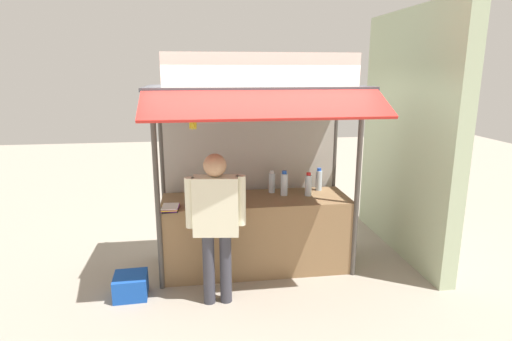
% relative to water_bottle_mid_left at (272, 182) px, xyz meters
% --- Properties ---
extents(ground_plane, '(20.00, 20.00, 0.00)m').
position_rel_water_bottle_mid_left_xyz_m(ground_plane, '(-0.24, -0.22, -1.05)').
color(ground_plane, '#9E9384').
extents(stall_counter, '(2.29, 0.75, 0.92)m').
position_rel_water_bottle_mid_left_xyz_m(stall_counter, '(-0.24, -0.22, -0.59)').
color(stall_counter, olive).
rests_on(stall_counter, ground).
extents(stall_structure, '(2.49, 1.60, 2.63)m').
position_rel_water_bottle_mid_left_xyz_m(stall_structure, '(-0.24, -0.11, 0.55)').
color(stall_structure, '#4C4742').
rests_on(stall_structure, ground).
extents(water_bottle_mid_left, '(0.08, 0.08, 0.29)m').
position_rel_water_bottle_mid_left_xyz_m(water_bottle_mid_left, '(0.00, 0.00, 0.00)').
color(water_bottle_mid_left, silver).
rests_on(water_bottle_mid_left, stall_counter).
extents(water_bottle_center, '(0.07, 0.07, 0.24)m').
position_rel_water_bottle_mid_left_xyz_m(water_bottle_center, '(-0.89, -0.05, -0.02)').
color(water_bottle_center, silver).
rests_on(water_bottle_center, stall_counter).
extents(water_bottle_left, '(0.08, 0.08, 0.30)m').
position_rel_water_bottle_mid_left_xyz_m(water_bottle_left, '(0.63, 0.02, 0.00)').
color(water_bottle_left, silver).
rests_on(water_bottle_left, stall_counter).
extents(water_bottle_rear_center, '(0.09, 0.09, 0.32)m').
position_rel_water_bottle_mid_left_xyz_m(water_bottle_rear_center, '(0.13, -0.15, 0.01)').
color(water_bottle_rear_center, silver).
rests_on(water_bottle_rear_center, stall_counter).
extents(water_bottle_front_right, '(0.08, 0.08, 0.30)m').
position_rel_water_bottle_mid_left_xyz_m(water_bottle_front_right, '(0.43, -0.20, 0.01)').
color(water_bottle_front_right, silver).
rests_on(water_bottle_front_right, stall_counter).
extents(water_bottle_far_left, '(0.06, 0.06, 0.23)m').
position_rel_water_bottle_mid_left_xyz_m(water_bottle_far_left, '(-0.66, 0.08, -0.03)').
color(water_bottle_far_left, silver).
rests_on(water_bottle_far_left, stall_counter).
extents(magazine_stack_back_right, '(0.21, 0.27, 0.04)m').
position_rel_water_bottle_mid_left_xyz_m(magazine_stack_back_right, '(-1.26, -0.51, -0.11)').
color(magazine_stack_back_right, black).
rests_on(magazine_stack_back_right, stall_counter).
extents(magazine_stack_mid_right, '(0.27, 0.28, 0.05)m').
position_rel_water_bottle_mid_left_xyz_m(magazine_stack_mid_right, '(-0.92, -0.34, -0.11)').
color(magazine_stack_mid_right, yellow).
rests_on(magazine_stack_mid_right, stall_counter).
extents(banana_bunch_rightmost, '(0.10, 0.10, 0.23)m').
position_rel_water_bottle_mid_left_xyz_m(banana_bunch_rightmost, '(0.13, -0.69, 0.93)').
color(banana_bunch_rightmost, '#332D23').
extents(banana_bunch_inner_right, '(0.10, 0.10, 0.30)m').
position_rel_water_bottle_mid_left_xyz_m(banana_bunch_inner_right, '(-0.96, -0.69, 0.88)').
color(banana_bunch_inner_right, '#332D23').
extents(vendor_person, '(0.62, 0.26, 1.64)m').
position_rel_water_bottle_mid_left_xyz_m(vendor_person, '(-0.76, -0.98, -0.06)').
color(vendor_person, '#383842').
rests_on(vendor_person, ground).
extents(plastic_crate, '(0.37, 0.37, 0.25)m').
position_rel_water_bottle_mid_left_xyz_m(plastic_crate, '(-1.71, -0.73, -0.93)').
color(plastic_crate, '#194CB2').
rests_on(plastic_crate, ground).
extents(neighbour_wall, '(0.20, 2.40, 3.22)m').
position_rel_water_bottle_mid_left_xyz_m(neighbour_wall, '(1.85, 0.08, 0.56)').
color(neighbour_wall, '#B3C69F').
rests_on(neighbour_wall, ground).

